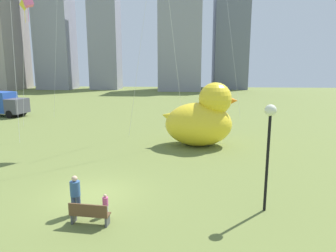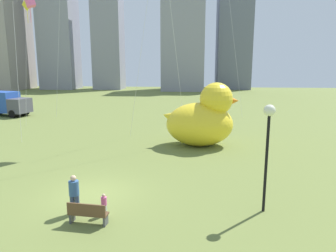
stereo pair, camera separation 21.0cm
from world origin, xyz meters
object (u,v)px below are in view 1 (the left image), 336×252
(giant_inflatable_duck, at_px, (201,119))
(lamppost, at_px, (269,130))
(park_bench, at_px, (89,213))
(box_truck, at_px, (1,104))
(person_adult, at_px, (75,193))
(kite_yellow, at_px, (24,10))
(kite_pink, at_px, (27,0))
(person_child, at_px, (105,204))

(giant_inflatable_duck, xyz_separation_m, lamppost, (2.36, -10.68, 1.45))
(park_bench, bearing_deg, box_truck, 127.24)
(lamppost, bearing_deg, box_truck, 138.39)
(person_adult, distance_m, giant_inflatable_duck, 12.86)
(giant_inflatable_duck, height_order, lamppost, giant_inflatable_duck)
(kite_yellow, bearing_deg, park_bench, -58.02)
(lamppost, bearing_deg, kite_pink, 142.61)
(person_child, height_order, kite_pink, kite_pink)
(park_bench, bearing_deg, kite_pink, 122.63)
(lamppost, height_order, kite_pink, kite_pink)
(person_adult, height_order, lamppost, lamppost)
(giant_inflatable_duck, height_order, kite_pink, kite_pink)
(park_bench, distance_m, person_adult, 1.25)
(box_truck, height_order, kite_pink, kite_pink)
(kite_pink, bearing_deg, kite_yellow, 120.22)
(giant_inflatable_duck, xyz_separation_m, kite_yellow, (-16.64, 6.80, 9.07))
(giant_inflatable_duck, bearing_deg, person_adult, -115.29)
(kite_pink, bearing_deg, person_adult, -58.31)
(box_truck, height_order, kite_yellow, kite_yellow)
(person_child, relative_size, kite_pink, 0.08)
(park_bench, distance_m, giant_inflatable_duck, 13.34)
(person_child, relative_size, lamppost, 0.21)
(person_child, bearing_deg, box_truck, 128.74)
(lamppost, xyz_separation_m, kite_pink, (-15.89, 12.15, 7.46))
(park_bench, distance_m, kite_pink, 19.51)
(kite_pink, bearing_deg, person_child, -54.64)
(person_child, bearing_deg, park_bench, -120.01)
(park_bench, xyz_separation_m, person_child, (0.43, 0.75, 0.05))
(person_child, bearing_deg, giant_inflatable_duck, 70.11)
(person_adult, distance_m, kite_pink, 18.32)
(person_child, distance_m, kite_pink, 19.16)
(person_adult, relative_size, person_child, 1.76)
(giant_inflatable_duck, xyz_separation_m, kite_pink, (-13.53, 1.46, 8.90))
(person_adult, distance_m, lamppost, 8.29)
(person_child, bearing_deg, kite_pink, 125.36)
(park_bench, relative_size, person_child, 1.66)
(person_child, bearing_deg, person_adult, 176.75)
(kite_yellow, bearing_deg, person_adult, -58.73)
(person_adult, relative_size, box_truck, 0.26)
(lamppost, relative_size, kite_yellow, 0.37)
(lamppost, distance_m, box_truck, 34.32)
(park_bench, xyz_separation_m, person_adult, (-0.82, 0.82, 0.45))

